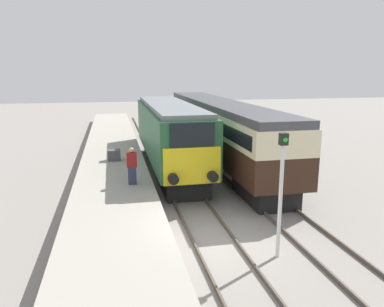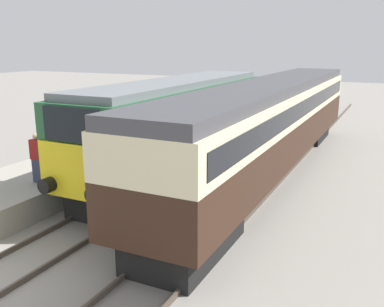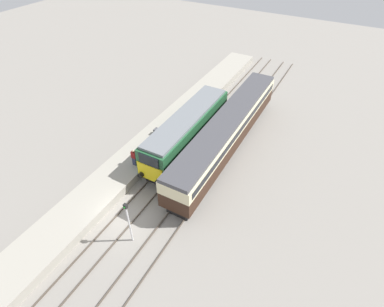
# 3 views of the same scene
# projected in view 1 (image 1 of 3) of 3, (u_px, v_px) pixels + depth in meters

# --- Properties ---
(ground_plane) EXTENTS (120.00, 120.00, 0.00)m
(ground_plane) POSITION_uv_depth(u_px,v_px,m) (215.00, 244.00, 12.71)
(ground_plane) COLOR gray
(platform_left) EXTENTS (3.50, 50.00, 0.84)m
(platform_left) POSITION_uv_depth(u_px,v_px,m) (113.00, 175.00, 19.58)
(platform_left) COLOR #9E998C
(platform_left) RESTS_ON ground_plane
(rails_near_track) EXTENTS (1.51, 60.00, 0.14)m
(rails_near_track) POSITION_uv_depth(u_px,v_px,m) (186.00, 195.00, 17.47)
(rails_near_track) COLOR #4C4238
(rails_near_track) RESTS_ON ground_plane
(rails_far_track) EXTENTS (1.50, 60.00, 0.14)m
(rails_far_track) POSITION_uv_depth(u_px,v_px,m) (255.00, 190.00, 18.16)
(rails_far_track) COLOR #4C4238
(rails_far_track) RESTS_ON ground_plane
(locomotive) EXTENTS (2.70, 12.82, 3.92)m
(locomotive) POSITION_uv_depth(u_px,v_px,m) (170.00, 134.00, 21.64)
(locomotive) COLOR black
(locomotive) RESTS_ON ground_plane
(passenger_carriage) EXTENTS (2.75, 19.71, 3.86)m
(passenger_carriage) POSITION_uv_depth(u_px,v_px,m) (218.00, 125.00, 23.91)
(passenger_carriage) COLOR black
(passenger_carriage) RESTS_ON ground_plane
(person_on_platform) EXTENTS (0.44, 0.26, 1.65)m
(person_on_platform) POSITION_uv_depth(u_px,v_px,m) (132.00, 166.00, 16.35)
(person_on_platform) COLOR #2D334C
(person_on_platform) RESTS_ON platform_left
(signal_post) EXTENTS (0.24, 0.28, 3.96)m
(signal_post) POSITION_uv_depth(u_px,v_px,m) (281.00, 185.00, 11.33)
(signal_post) COLOR silver
(signal_post) RESTS_ON ground_plane
(luggage_crate) EXTENTS (0.70, 0.56, 0.60)m
(luggage_crate) POSITION_uv_depth(u_px,v_px,m) (114.00, 155.00, 20.84)
(luggage_crate) COLOR #4C4C51
(luggage_crate) RESTS_ON platform_left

